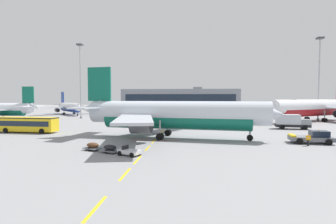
% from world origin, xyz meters
% --- Properties ---
extents(ground, '(400.00, 400.00, 0.00)m').
position_xyz_m(ground, '(40.00, 40.00, 0.00)').
color(ground, gray).
extents(apron_paint_markings, '(8.00, 94.18, 0.01)m').
position_xyz_m(apron_paint_markings, '(18.00, 36.91, 0.00)').
color(apron_paint_markings, yellow).
rests_on(apron_paint_markings, ground).
extents(airliner_foreground, '(34.75, 34.15, 12.20)m').
position_xyz_m(airliner_foreground, '(20.68, 24.41, 3.95)').
color(airliner_foreground, silver).
rests_on(airliner_foreground, ground).
extents(pushback_tug, '(6.28, 3.73, 2.08)m').
position_xyz_m(pushback_tug, '(41.81, 20.88, 0.90)').
color(pushback_tug, slate).
rests_on(pushback_tug, ground).
extents(airliner_mid_left, '(21.63, 23.37, 9.38)m').
position_xyz_m(airliner_mid_left, '(-24.99, 84.96, 3.04)').
color(airliner_mid_left, white).
rests_on(airliner_mid_left, ground).
extents(airliner_far_right, '(32.80, 30.68, 12.42)m').
position_xyz_m(airliner_far_right, '(58.38, 59.76, 4.02)').
color(airliner_far_right, white).
rests_on(airliner_far_right, ground).
extents(apron_shuttle_bus, '(12.22, 3.81, 3.00)m').
position_xyz_m(apron_shuttle_bus, '(-8.01, 29.30, 1.75)').
color(apron_shuttle_bus, yellow).
rests_on(apron_shuttle_bus, ground).
extents(catering_truck, '(7.25, 3.36, 3.14)m').
position_xyz_m(catering_truck, '(45.56, 40.04, 1.65)').
color(catering_truck, black).
rests_on(catering_truck, ground).
extents(baggage_train, '(8.31, 5.24, 1.14)m').
position_xyz_m(baggage_train, '(13.91, 11.53, 0.52)').
color(baggage_train, silver).
rests_on(baggage_train, ground).
extents(ground_crew_worker, '(0.55, 0.45, 1.65)m').
position_xyz_m(ground_crew_worker, '(40.25, 18.65, 0.94)').
color(ground_crew_worker, '#232328').
rests_on(ground_crew_worker, ground).
extents(apron_light_mast_near, '(1.80, 1.80, 24.29)m').
position_xyz_m(apron_light_mast_near, '(-12.34, 65.71, 15.15)').
color(apron_light_mast_near, slate).
rests_on(apron_light_mast_near, ground).
extents(apron_light_mast_far, '(1.80, 1.80, 24.36)m').
position_xyz_m(apron_light_mast_far, '(61.09, 62.48, 15.19)').
color(apron_light_mast_far, slate).
rests_on(apron_light_mast_far, ground).
extents(terminal_satellite, '(78.65, 19.67, 14.26)m').
position_xyz_m(terminal_satellite, '(16.44, 166.75, 6.35)').
color(terminal_satellite, gray).
rests_on(terminal_satellite, ground).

